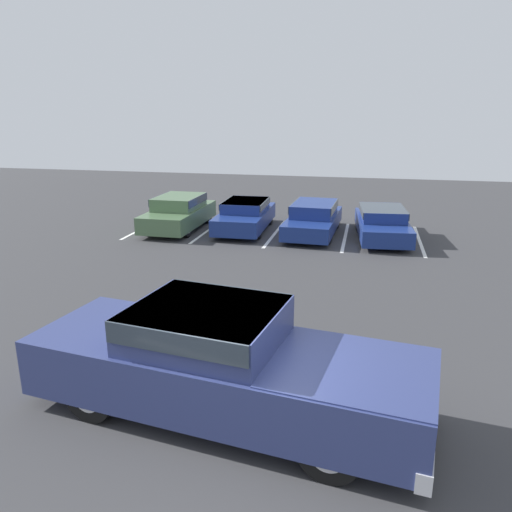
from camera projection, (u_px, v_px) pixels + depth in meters
ground_plane at (235, 427)px, 7.50m from camera, size 60.00×60.00×0.00m
stall_stripe_a at (147, 226)px, 20.51m from camera, size 0.12×4.60×0.01m
stall_stripe_b at (209, 230)px, 19.95m from camera, size 0.12×4.60×0.01m
stall_stripe_c at (275, 233)px, 19.38m from camera, size 0.12×4.60×0.01m
stall_stripe_d at (345, 237)px, 18.82m from camera, size 0.12×4.60×0.01m
stall_stripe_e at (419, 241)px, 18.25m from camera, size 0.12×4.60×0.01m
pickup_truck at (226, 362)px, 7.63m from camera, size 6.40×2.94×1.74m
parked_sedan_a at (179, 212)px, 19.93m from camera, size 1.79×4.29×1.32m
parked_sedan_b at (245, 214)px, 19.70m from camera, size 1.85×4.27×1.18m
parked_sedan_c at (314, 217)px, 19.08m from camera, size 1.90×4.52×1.22m
parked_sedan_d at (382, 222)px, 18.44m from camera, size 2.10×4.50×1.14m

